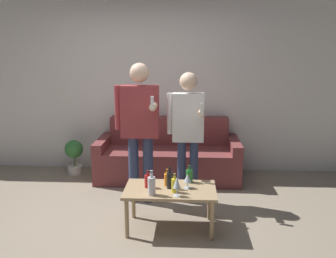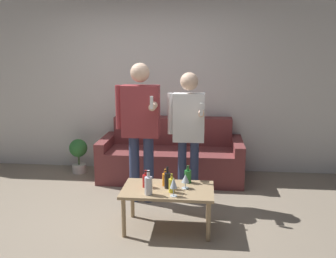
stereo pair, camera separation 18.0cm
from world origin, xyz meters
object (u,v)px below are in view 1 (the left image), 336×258
at_px(coffee_table, 170,193).
at_px(person_standing_right, 188,126).
at_px(couch, 168,157).
at_px(person_standing_left, 140,122).
at_px(bottle_orange, 148,181).

relative_size(coffee_table, person_standing_right, 0.59).
distance_m(couch, person_standing_left, 1.17).
xyz_separation_m(couch, person_standing_right, (0.28, -0.86, 0.64)).
bearing_deg(person_standing_left, person_standing_right, 3.57).
relative_size(person_standing_left, person_standing_right, 1.07).
height_order(coffee_table, person_standing_right, person_standing_right).
relative_size(couch, coffee_table, 2.15).
xyz_separation_m(coffee_table, person_standing_left, (-0.40, 0.69, 0.61)).
relative_size(coffee_table, person_standing_left, 0.56).
xyz_separation_m(bottle_orange, person_standing_right, (0.40, 0.70, 0.43)).
bearing_deg(person_standing_right, person_standing_left, -176.43).
bearing_deg(person_standing_left, coffee_table, -59.92).
distance_m(couch, person_standing_right, 1.11).
distance_m(bottle_orange, person_standing_right, 0.92).
relative_size(bottle_orange, person_standing_right, 0.11).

